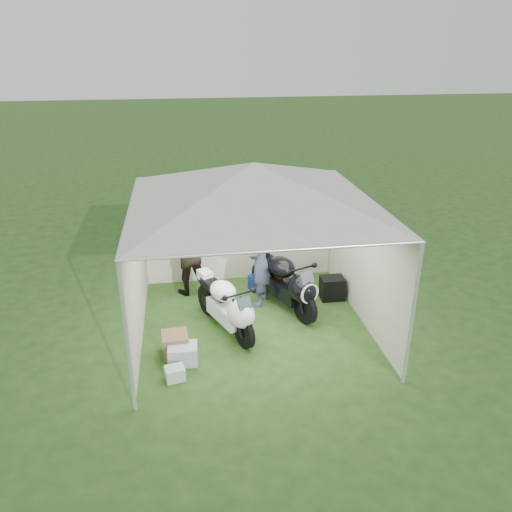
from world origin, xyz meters
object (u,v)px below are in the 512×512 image
object	(u,v)px
person_dark_jacket	(187,253)
crate_1	(175,344)
motorcycle_white	(227,306)
person_blue_jacket	(261,262)
equipment_box	(332,288)
crate_2	(175,373)
motorcycle_black	(286,281)
canopy_tent	(253,188)
paddock_stand	(260,282)
crate_0	(183,354)

from	to	relation	value
person_dark_jacket	crate_1	size ratio (longest dim) A/B	4.11
motorcycle_white	crate_1	xyz separation A→B (m)	(-0.93, -0.56, -0.34)
person_blue_jacket	crate_1	world-z (taller)	person_blue_jacket
person_blue_jacket	equipment_box	xyz separation A→B (m)	(1.45, -0.04, -0.65)
person_blue_jacket	crate_2	size ratio (longest dim) A/B	6.10
motorcycle_black	motorcycle_white	bearing A→B (deg)	-172.53
person_dark_jacket	person_blue_jacket	size ratio (longest dim) A/B	0.99
canopy_tent	paddock_stand	size ratio (longest dim) A/B	12.93
paddock_stand	person_blue_jacket	xyz separation A→B (m)	(-0.09, -0.59, 0.71)
crate_0	motorcycle_white	bearing A→B (deg)	45.17
canopy_tent	crate_0	world-z (taller)	canopy_tent
person_blue_jacket	crate_2	bearing A→B (deg)	-12.45
crate_2	crate_0	bearing A→B (deg)	72.63
motorcycle_white	person_blue_jacket	distance (m)	1.27
motorcycle_white	paddock_stand	bearing A→B (deg)	38.91
equipment_box	person_dark_jacket	bearing A→B (deg)	165.52
equipment_box	crate_1	world-z (taller)	equipment_box
person_blue_jacket	crate_1	distance (m)	2.37
motorcycle_white	person_dark_jacket	distance (m)	1.81
person_blue_jacket	crate_2	xyz separation A→B (m)	(-1.69, -2.21, -0.77)
paddock_stand	crate_2	world-z (taller)	paddock_stand
paddock_stand	person_blue_jacket	bearing A→B (deg)	-98.51
motorcycle_black	crate_2	world-z (taller)	motorcycle_black
motorcycle_black	person_dark_jacket	bearing A→B (deg)	129.50
canopy_tent	person_blue_jacket	world-z (taller)	canopy_tent
paddock_stand	equipment_box	world-z (taller)	equipment_box
crate_2	person_blue_jacket	bearing A→B (deg)	52.63
paddock_stand	crate_0	world-z (taller)	paddock_stand
crate_1	crate_2	size ratio (longest dim) A/B	1.46
person_blue_jacket	equipment_box	bearing A→B (deg)	113.46
crate_1	crate_2	distance (m)	0.69
equipment_box	person_blue_jacket	bearing A→B (deg)	178.54
motorcycle_black	person_dark_jacket	xyz separation A→B (m)	(-1.82, 0.99, 0.29)
crate_1	crate_2	world-z (taller)	crate_1
person_dark_jacket	crate_0	xyz separation A→B (m)	(-0.18, -2.48, -0.71)
motorcycle_black	crate_0	xyz separation A→B (m)	(-2.00, -1.49, -0.42)
motorcycle_white	crate_2	size ratio (longest dim) A/B	6.31
person_dark_jacket	equipment_box	bearing A→B (deg)	162.22
paddock_stand	person_blue_jacket	world-z (taller)	person_blue_jacket
canopy_tent	motorcycle_white	distance (m)	2.11
motorcycle_black	crate_1	bearing A→B (deg)	-171.85
equipment_box	crate_1	xyz separation A→B (m)	(-3.12, -1.49, -0.04)
motorcycle_black	crate_2	distance (m)	2.91
person_blue_jacket	motorcycle_black	bearing A→B (deg)	81.08
motorcycle_black	crate_2	size ratio (longest dim) A/B	6.96
motorcycle_black	paddock_stand	xyz separation A→B (m)	(-0.36, 0.89, -0.42)
motorcycle_black	person_blue_jacket	bearing A→B (deg)	124.23
person_blue_jacket	person_dark_jacket	bearing A→B (deg)	-91.81
equipment_box	crate_1	bearing A→B (deg)	-154.47
motorcycle_black	paddock_stand	distance (m)	1.05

